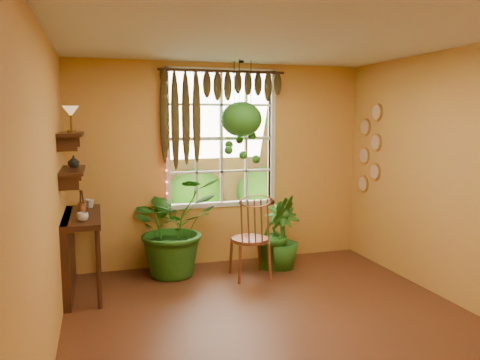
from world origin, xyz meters
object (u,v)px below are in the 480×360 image
Objects in this scene: counter_ledge at (73,245)px; potted_plant_left at (174,226)px; windsor_chair at (251,250)px; potted_plant_mid at (275,232)px; hanging_basket at (241,123)px.

potted_plant_left is at bearing 13.99° from counter_ledge.
windsor_chair is 1.25× the size of potted_plant_mid.
potted_plant_mid is at bearing -24.32° from hanging_basket.
counter_ledge is 2.09m from windsor_chair.
counter_ledge is 1.22× the size of potted_plant_mid.
hanging_basket reaches higher than potted_plant_mid.
windsor_chair is at bearing -92.09° from hanging_basket.
counter_ledge is 1.23m from potted_plant_left.
windsor_chair is at bearing -147.27° from potted_plant_mid.
hanging_basket reaches higher than windsor_chair.
windsor_chair reaches higher than counter_ledge.
counter_ledge is at bearing -166.01° from potted_plant_left.
potted_plant_mid is (0.42, 0.27, 0.14)m from windsor_chair.
hanging_basket reaches higher than potted_plant_left.
counter_ledge is 0.95× the size of potted_plant_left.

